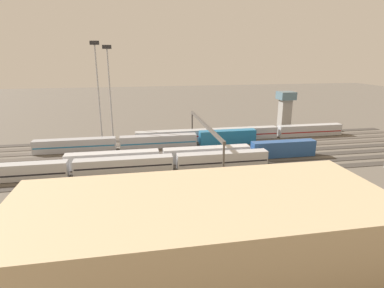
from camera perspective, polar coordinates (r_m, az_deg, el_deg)
name	(u,v)px	position (r m, az deg, el deg)	size (l,w,h in m)	color
ground_plane	(210,152)	(90.62, 3.23, -1.55)	(400.00, 400.00, 0.00)	#60594F
track_bed_0	(198,137)	(107.01, 1.04, 1.27)	(140.00, 2.80, 0.12)	#3D3833
track_bed_1	(201,141)	(102.28, 1.59, 0.56)	(140.00, 2.80, 0.12)	#4C443D
track_bed_2	(204,145)	(97.58, 2.20, -0.21)	(140.00, 2.80, 0.12)	#4C443D
track_bed_3	(208,150)	(92.92, 2.87, -1.05)	(140.00, 2.80, 0.12)	#4C443D
track_bed_4	(212,155)	(88.29, 3.61, -1.99)	(140.00, 2.80, 0.12)	#3D3833
track_bed_5	(216,161)	(83.70, 4.43, -3.03)	(140.00, 2.80, 0.12)	#3D3833
track_bed_6	(221,167)	(79.16, 5.35, -4.19)	(140.00, 2.80, 0.12)	#3D3833
track_bed_7	(227,174)	(74.68, 6.38, -5.49)	(140.00, 2.80, 0.12)	#3D3833
train_on_track_1	(243,133)	(105.71, 9.38, 1.95)	(71.40, 3.06, 3.80)	#B7BABF
train_on_track_5	(201,154)	(82.12, 1.64, -1.86)	(66.40, 3.00, 4.40)	#285193
train_on_track_6	(124,165)	(75.84, -12.30, -3.86)	(71.40, 3.06, 3.80)	#B7BABF
train_on_track_2	(151,141)	(94.92, -7.46, 0.48)	(66.40, 3.06, 4.40)	#1E6B9E
light_mast_0	(109,81)	(105.87, -14.91, 11.00)	(2.80, 0.70, 30.28)	#9EA0A5
light_mast_2	(97,80)	(104.41, -16.92, 11.12)	(2.80, 0.70, 31.43)	#9EA0A5
signal_gantry	(205,127)	(88.25, 2.34, 3.19)	(0.70, 40.00, 8.80)	#4C4742
maintenance_shed	(202,228)	(43.83, 1.86, -15.17)	(50.89, 21.12, 9.27)	tan
control_tower	(285,106)	(128.26, 16.70, 6.66)	(6.00, 6.00, 13.56)	gray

